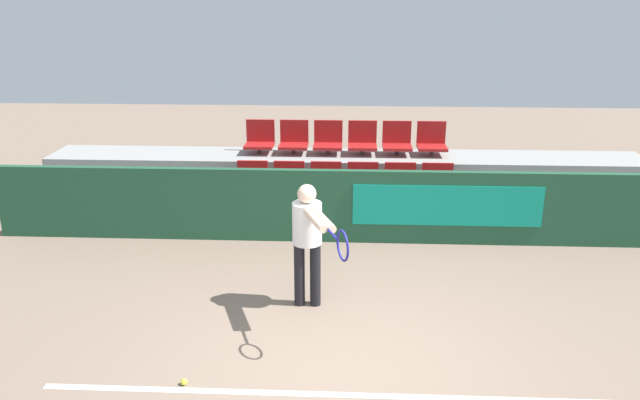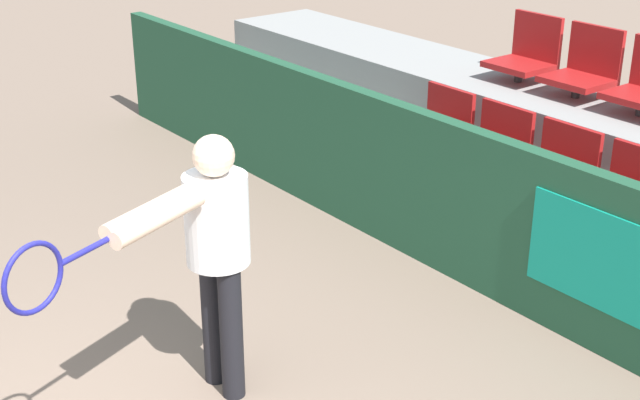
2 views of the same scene
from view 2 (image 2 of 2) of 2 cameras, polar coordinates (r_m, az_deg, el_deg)
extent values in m
cube|color=#1E4C33|center=(5.94, 12.79, -1.87)|extent=(10.64, 0.12, 1.13)
cube|color=gray|center=(6.51, 15.89, -3.11)|extent=(10.24, 1.02, 0.47)
cylinder|color=#333333|center=(7.31, 7.09, 3.10)|extent=(0.07, 0.07, 0.12)
cube|color=#A31919|center=(7.28, 7.13, 3.72)|extent=(0.50, 0.45, 0.05)
cube|color=#A31919|center=(7.35, 8.34, 5.66)|extent=(0.50, 0.04, 0.39)
cylinder|color=#333333|center=(6.93, 10.55, 1.73)|extent=(0.07, 0.07, 0.12)
cube|color=#A31919|center=(6.90, 10.60, 2.37)|extent=(0.50, 0.45, 0.05)
cube|color=#A31919|center=(6.98, 11.86, 4.42)|extent=(0.50, 0.04, 0.39)
cylinder|color=#333333|center=(6.59, 14.38, 0.19)|extent=(0.07, 0.07, 0.12)
cube|color=#A31919|center=(6.56, 14.46, 0.86)|extent=(0.50, 0.45, 0.05)
cube|color=#A31919|center=(6.63, 15.74, 3.03)|extent=(0.50, 0.04, 0.39)
cylinder|color=#333333|center=(6.28, 18.62, -1.51)|extent=(0.07, 0.07, 0.12)
cube|color=#A31919|center=(6.24, 18.71, -0.81)|extent=(0.50, 0.45, 0.05)
cylinder|color=#333333|center=(7.90, 12.60, 7.82)|extent=(0.07, 0.07, 0.12)
cube|color=#A31919|center=(7.88, 12.65, 8.40)|extent=(0.50, 0.45, 0.05)
cube|color=#A31919|center=(7.98, 13.75, 10.13)|extent=(0.50, 0.04, 0.39)
cylinder|color=#333333|center=(7.55, 16.06, 6.75)|extent=(0.07, 0.07, 0.12)
cube|color=#A31919|center=(7.52, 16.13, 7.36)|extent=(0.50, 0.45, 0.05)
cube|color=#A31919|center=(7.63, 17.24, 9.17)|extent=(0.50, 0.04, 0.39)
cylinder|color=#333333|center=(7.23, 19.83, 5.56)|extent=(0.07, 0.07, 0.12)
cylinder|color=black|center=(5.15, -6.86, -7.57)|extent=(0.13, 0.13, 0.81)
cylinder|color=black|center=(5.01, -5.69, -8.47)|extent=(0.13, 0.13, 0.81)
cylinder|color=white|center=(4.77, -6.63, -1.25)|extent=(0.35, 0.35, 0.50)
sphere|color=beige|center=(4.63, -6.83, 2.83)|extent=(0.22, 0.22, 0.22)
cylinder|color=beige|center=(4.39, -10.86, -0.73)|extent=(0.30, 0.59, 0.09)
cylinder|color=beige|center=(4.32, -10.27, -1.15)|extent=(0.30, 0.59, 0.09)
cylinder|color=navy|center=(4.07, -14.75, -3.15)|extent=(0.13, 0.29, 0.03)
torus|color=navy|center=(3.89, -17.88, -4.79)|extent=(0.14, 0.31, 0.32)
camera|label=1|loc=(5.67, -94.93, 4.89)|focal=35.00mm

